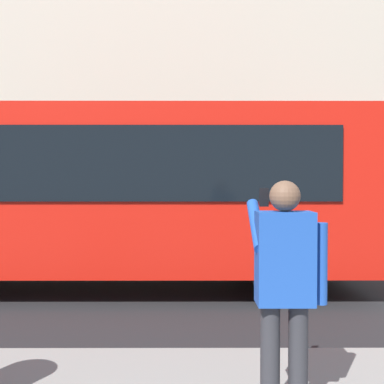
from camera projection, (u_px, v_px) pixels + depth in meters
name	position (u px, v px, depth m)	size (l,w,h in m)	color
ground_plane	(247.00, 285.00, 8.18)	(60.00, 60.00, 0.00)	#232326
building_facade_far	(222.00, 52.00, 14.83)	(28.00, 1.55, 12.00)	beige
red_bus	(95.00, 190.00, 7.89)	(9.05, 2.54, 3.08)	red
pedestrian_photographer	(285.00, 280.00, 3.28)	(0.53, 0.52, 1.70)	#2D2D33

